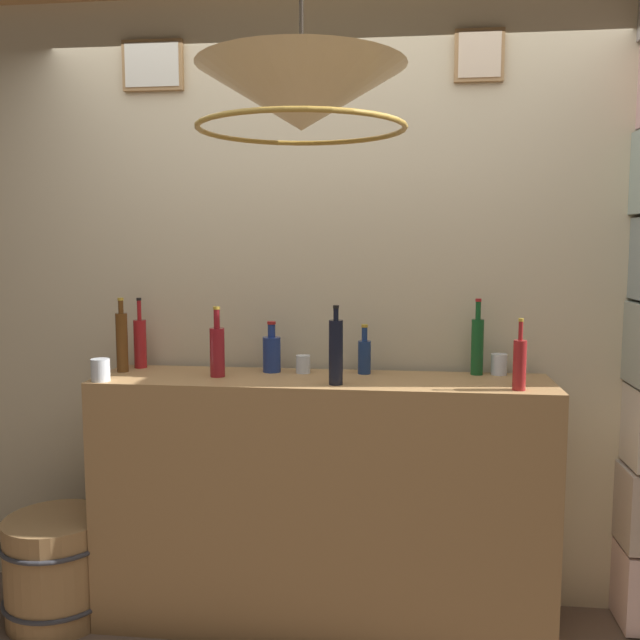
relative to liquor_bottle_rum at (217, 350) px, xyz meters
The scene contains 15 objects.
panelled_rear_partition 0.62m from the liquor_bottle_rum, 34.58° to the left, with size 3.53×0.15×2.84m.
bar_shelf_unit 0.78m from the liquor_bottle_rum, ahead, with size 1.90×0.42×1.07m, color #9E7547.
liquor_bottle_rum is the anchor object (origin of this frame).
liquor_bottle_rye 0.43m from the liquor_bottle_rum, 158.01° to the left, with size 0.06×0.06×0.32m.
liquor_bottle_amaro 0.63m from the liquor_bottle_rum, 12.64° to the left, with size 0.06×0.06×0.21m.
liquor_bottle_scotch 1.10m from the liquor_bottle_rum, ahead, with size 0.05×0.05×0.33m.
liquor_bottle_brandy 0.44m from the liquor_bottle_rum, behind, with size 0.05×0.05×0.32m.
liquor_bottle_bourbon 1.22m from the liquor_bottle_rum, ahead, with size 0.05×0.05×0.28m.
liquor_bottle_tequila 0.52m from the liquor_bottle_rum, 11.43° to the right, with size 0.06×0.06×0.32m.
liquor_bottle_sherry 0.25m from the liquor_bottle_rum, 32.19° to the left, with size 0.08×0.08×0.22m.
glass_tumbler_rocks 0.38m from the liquor_bottle_rum, 19.36° to the left, with size 0.06×0.06×0.08m.
glass_tumbler_highball 1.20m from the liquor_bottle_rum, ahead, with size 0.07×0.07×0.09m.
glass_tumbler_shot 0.48m from the liquor_bottle_rum, 161.80° to the right, with size 0.08×0.08×0.09m.
pendant_lamp 1.23m from the liquor_bottle_rum, 57.71° to the right, with size 0.62×0.62×0.44m.
wooden_barrel 1.19m from the liquor_bottle_rum, behind, with size 0.47×0.47×0.45m.
Camera 1 is at (0.32, -1.99, 1.64)m, focal length 38.70 mm.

